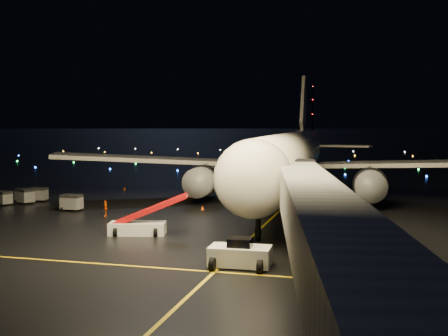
# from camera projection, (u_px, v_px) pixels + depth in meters

# --- Properties ---
(ground) EXTENTS (2000.00, 2000.00, 0.00)m
(ground) POSITION_uv_depth(u_px,v_px,m) (336.00, 139.00, 338.25)
(ground) COLOR black
(ground) RESTS_ON ground
(lane_centre) EXTENTS (0.25, 80.00, 0.02)m
(lane_centre) POSITION_uv_depth(u_px,v_px,m) (277.00, 213.00, 60.64)
(lane_centre) COLOR gold
(lane_centre) RESTS_ON ground
(jet_bridge) EXTENTS (14.00, 58.00, 6.60)m
(jet_bridge) POSITION_uv_depth(u_px,v_px,m) (338.00, 302.00, 20.09)
(jet_bridge) COLOR gray
(jet_bridge) RESTS_ON ground
(airliner) EXTENTS (65.18, 62.23, 17.64)m
(airliner) POSITION_uv_depth(u_px,v_px,m) (290.00, 130.00, 71.89)
(airliner) COLOR silver
(airliner) RESTS_ON ground
(pushback_tug) EXTENTS (4.23, 2.33, 1.97)m
(pushback_tug) POSITION_uv_depth(u_px,v_px,m) (240.00, 252.00, 37.88)
(pushback_tug) COLOR silver
(pushback_tug) RESTS_ON ground
(belt_loader) EXTENTS (7.38, 3.53, 3.46)m
(belt_loader) POSITION_uv_depth(u_px,v_px,m) (137.00, 215.00, 48.70)
(belt_loader) COLOR silver
(belt_loader) RESTS_ON ground
(crew_c) EXTENTS (0.77, 1.05, 1.66)m
(crew_c) POSITION_uv_depth(u_px,v_px,m) (106.00, 208.00, 58.39)
(crew_c) COLOR #E65006
(crew_c) RESTS_ON ground
(safety_cone_0) EXTENTS (0.44, 0.44, 0.45)m
(safety_cone_0) POSITION_uv_depth(u_px,v_px,m) (202.00, 208.00, 62.76)
(safety_cone_0) COLOR #EE4D08
(safety_cone_0) RESTS_ON ground
(safety_cone_1) EXTENTS (0.44, 0.44, 0.49)m
(safety_cone_1) POSITION_uv_depth(u_px,v_px,m) (190.00, 195.00, 73.53)
(safety_cone_1) COLOR #EE4D08
(safety_cone_1) RESTS_ON ground
(safety_cone_2) EXTENTS (0.44, 0.44, 0.50)m
(safety_cone_2) POSITION_uv_depth(u_px,v_px,m) (170.00, 203.00, 66.76)
(safety_cone_2) COLOR #EE4D08
(safety_cone_2) RESTS_ON ground
(safety_cone_3) EXTENTS (0.50, 0.50, 0.50)m
(safety_cone_3) POSITION_uv_depth(u_px,v_px,m) (125.00, 188.00, 81.21)
(safety_cone_3) COLOR #EE4D08
(safety_cone_3) RESTS_ON ground
(radio_mast) EXTENTS (1.80, 1.80, 64.00)m
(radio_mast) POSITION_uv_depth(u_px,v_px,m) (313.00, 107.00, 774.92)
(radio_mast) COLOR black
(radio_mast) RESTS_ON ground
(taxiway_lights) EXTENTS (164.00, 92.00, 0.36)m
(taxiway_lights) POSITION_uv_depth(u_px,v_px,m) (289.00, 158.00, 151.36)
(taxiway_lights) COLOR black
(taxiway_lights) RESTS_ON ground
(baggage_cart_0) EXTENTS (2.18, 1.57, 1.81)m
(baggage_cart_0) POSITION_uv_depth(u_px,v_px,m) (72.00, 203.00, 62.08)
(baggage_cart_0) COLOR slate
(baggage_cart_0) RESTS_ON ground
(baggage_cart_1) EXTENTS (2.49, 2.16, 1.77)m
(baggage_cart_1) POSITION_uv_depth(u_px,v_px,m) (25.00, 196.00, 67.68)
(baggage_cart_1) COLOR slate
(baggage_cart_1) RESTS_ON ground
(baggage_cart_2) EXTENTS (2.27, 1.96, 1.62)m
(baggage_cart_2) POSITION_uv_depth(u_px,v_px,m) (3.00, 198.00, 66.52)
(baggage_cart_2) COLOR slate
(baggage_cart_2) RESTS_ON ground
(baggage_cart_3) EXTENTS (2.18, 1.67, 1.71)m
(baggage_cart_3) POSITION_uv_depth(u_px,v_px,m) (38.00, 194.00, 69.65)
(baggage_cart_3) COLOR slate
(baggage_cart_3) RESTS_ON ground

